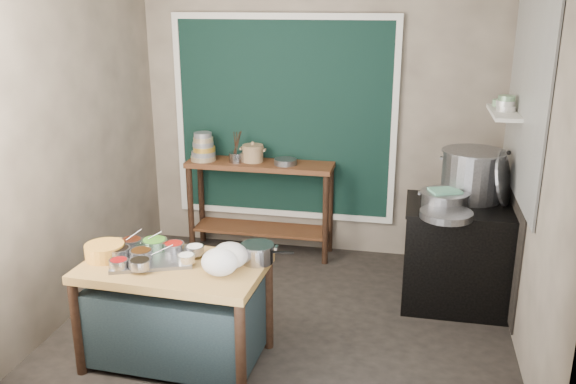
% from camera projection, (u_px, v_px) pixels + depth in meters
% --- Properties ---
extents(floor, '(3.50, 3.00, 0.02)m').
position_uv_depth(floor, '(288.00, 319.00, 4.98)').
color(floor, '#2C2621').
rests_on(floor, ground).
extents(back_wall, '(3.50, 0.02, 2.80)m').
position_uv_depth(back_wall, '(320.00, 115.00, 5.96)').
color(back_wall, gray).
rests_on(back_wall, floor).
extents(left_wall, '(0.02, 3.00, 2.80)m').
position_uv_depth(left_wall, '(74.00, 140.00, 4.90)').
color(left_wall, gray).
rests_on(left_wall, floor).
extents(right_wall, '(0.02, 3.00, 2.80)m').
position_uv_depth(right_wall, '(537.00, 164.00, 4.21)').
color(right_wall, gray).
rests_on(right_wall, floor).
extents(curtain_panel, '(2.10, 0.02, 1.90)m').
position_uv_depth(curtain_panel, '(284.00, 119.00, 6.01)').
color(curtain_panel, black).
rests_on(curtain_panel, back_wall).
extents(curtain_frame, '(2.22, 0.03, 2.02)m').
position_uv_depth(curtain_frame, '(284.00, 119.00, 6.00)').
color(curtain_frame, beige).
rests_on(curtain_frame, back_wall).
extents(tile_panel, '(0.02, 1.70, 1.70)m').
position_uv_depth(tile_panel, '(528.00, 87.00, 4.59)').
color(tile_panel, '#B2B2AA').
rests_on(tile_panel, right_wall).
extents(soot_patch, '(0.01, 1.30, 1.30)m').
position_uv_depth(soot_patch, '(510.00, 225.00, 5.03)').
color(soot_patch, black).
rests_on(soot_patch, right_wall).
extents(wall_shelf, '(0.22, 0.70, 0.03)m').
position_uv_depth(wall_shelf, '(505.00, 113.00, 4.97)').
color(wall_shelf, beige).
rests_on(wall_shelf, right_wall).
extents(prep_table, '(1.28, 0.77, 0.75)m').
position_uv_depth(prep_table, '(176.00, 313.00, 4.29)').
color(prep_table, olive).
rests_on(prep_table, floor).
extents(back_counter, '(1.45, 0.40, 0.95)m').
position_uv_depth(back_counter, '(261.00, 208.00, 6.14)').
color(back_counter, '#562E18').
rests_on(back_counter, floor).
extents(stove_block, '(0.90, 0.68, 0.85)m').
position_uv_depth(stove_block, '(459.00, 257.00, 5.10)').
color(stove_block, black).
rests_on(stove_block, floor).
extents(stove_top, '(0.92, 0.69, 0.03)m').
position_uv_depth(stove_top, '(464.00, 207.00, 4.97)').
color(stove_top, black).
rests_on(stove_top, stove_block).
extents(condiment_tray, '(0.65, 0.57, 0.02)m').
position_uv_depth(condiment_tray, '(152.00, 259.00, 4.24)').
color(condiment_tray, gray).
rests_on(condiment_tray, prep_table).
extents(condiment_bowls, '(0.65, 0.49, 0.07)m').
position_uv_depth(condiment_bowls, '(148.00, 251.00, 4.25)').
color(condiment_bowls, gray).
rests_on(condiment_bowls, condiment_tray).
extents(yellow_basin, '(0.33, 0.33, 0.11)m').
position_uv_depth(yellow_basin, '(105.00, 251.00, 4.26)').
color(yellow_basin, orange).
rests_on(yellow_basin, prep_table).
extents(saucepan, '(0.27, 0.27, 0.13)m').
position_uv_depth(saucepan, '(257.00, 253.00, 4.20)').
color(saucepan, gray).
rests_on(saucepan, prep_table).
extents(plastic_bag_a, '(0.30, 0.28, 0.18)m').
position_uv_depth(plastic_bag_a, '(220.00, 262.00, 3.99)').
color(plastic_bag_a, white).
rests_on(plastic_bag_a, prep_table).
extents(plastic_bag_b, '(0.26, 0.23, 0.18)m').
position_uv_depth(plastic_bag_b, '(230.00, 255.00, 4.10)').
color(plastic_bag_b, white).
rests_on(plastic_bag_b, prep_table).
extents(bowl_stack, '(0.25, 0.25, 0.28)m').
position_uv_depth(bowl_stack, '(204.00, 148.00, 6.03)').
color(bowl_stack, tan).
rests_on(bowl_stack, back_counter).
extents(utensil_cup, '(0.19, 0.19, 0.09)m').
position_uv_depth(utensil_cup, '(237.00, 157.00, 5.99)').
color(utensil_cup, gray).
rests_on(utensil_cup, back_counter).
extents(ceramic_crock, '(0.24, 0.24, 0.15)m').
position_uv_depth(ceramic_crock, '(253.00, 154.00, 5.99)').
color(ceramic_crock, olive).
rests_on(ceramic_crock, back_counter).
extents(wide_bowl, '(0.29, 0.29, 0.06)m').
position_uv_depth(wide_bowl, '(285.00, 162.00, 5.90)').
color(wide_bowl, gray).
rests_on(wide_bowl, back_counter).
extents(stock_pot, '(0.63, 0.63, 0.42)m').
position_uv_depth(stock_pot, '(472.00, 175.00, 5.07)').
color(stock_pot, gray).
rests_on(stock_pot, stove_top).
extents(pot_lid, '(0.25, 0.47, 0.45)m').
position_uv_depth(pot_lid, '(503.00, 178.00, 4.92)').
color(pot_lid, gray).
rests_on(pot_lid, stove_top).
extents(steamer, '(0.42, 0.42, 0.13)m').
position_uv_depth(steamer, '(444.00, 199.00, 4.91)').
color(steamer, gray).
rests_on(steamer, stove_top).
extents(green_cloth, '(0.28, 0.25, 0.02)m').
position_uv_depth(green_cloth, '(445.00, 191.00, 4.89)').
color(green_cloth, '#6AAE94').
rests_on(green_cloth, steamer).
extents(shallow_pan, '(0.45, 0.45, 0.05)m').
position_uv_depth(shallow_pan, '(446.00, 214.00, 4.68)').
color(shallow_pan, gray).
rests_on(shallow_pan, stove_top).
extents(shelf_bowl_stack, '(0.16, 0.16, 0.13)m').
position_uv_depth(shelf_bowl_stack, '(505.00, 104.00, 4.95)').
color(shelf_bowl_stack, silver).
rests_on(shelf_bowl_stack, wall_shelf).
extents(shelf_bowl_green, '(0.19, 0.19, 0.05)m').
position_uv_depth(shelf_bowl_green, '(502.00, 103.00, 5.17)').
color(shelf_bowl_green, gray).
rests_on(shelf_bowl_green, wall_shelf).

